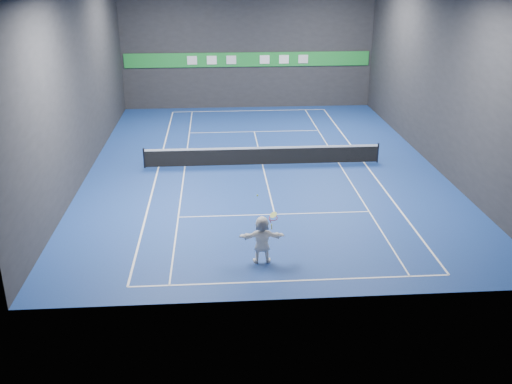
{
  "coord_description": "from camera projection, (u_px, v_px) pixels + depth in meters",
  "views": [
    {
      "loc": [
        -2.39,
        -28.52,
        10.05
      ],
      "look_at": [
        -0.88,
        -7.49,
        1.5
      ],
      "focal_mm": 40.0,
      "sensor_mm": 36.0,
      "label": 1
    }
  ],
  "objects": [
    {
      "name": "sideline_singles_right",
      "position": [
        339.0,
        163.0,
        30.57
      ],
      "size": [
        0.06,
        23.78,
        0.01
      ],
      "primitive_type": "cube",
      "color": "white",
      "rests_on": "ground"
    },
    {
      "name": "center_service_line",
      "position": [
        262.0,
        165.0,
        30.3
      ],
      "size": [
        0.06,
        12.8,
        0.01
      ],
      "primitive_type": "cube",
      "color": "white",
      "rests_on": "ground"
    },
    {
      "name": "tennis_racket",
      "position": [
        273.0,
        219.0,
        20.0
      ],
      "size": [
        0.38,
        0.37,
        0.68
      ],
      "color": "red",
      "rests_on": "player"
    },
    {
      "name": "service_line_far",
      "position": [
        254.0,
        132.0,
        36.22
      ],
      "size": [
        8.23,
        0.06,
        0.01
      ],
      "primitive_type": "cube",
      "color": "white",
      "rests_on": "ground"
    },
    {
      "name": "wall_right",
      "position": [
        438.0,
        78.0,
        29.21
      ],
      "size": [
        0.1,
        26.0,
        9.0
      ],
      "primitive_type": "cube",
      "color": "#252527",
      "rests_on": "ground"
    },
    {
      "name": "wall_front",
      "position": [
        300.0,
        167.0,
        16.59
      ],
      "size": [
        18.0,
        0.1,
        9.0
      ],
      "primitive_type": "cube",
      "color": "#252527",
      "rests_on": "ground"
    },
    {
      "name": "wall_back",
      "position": [
        248.0,
        45.0,
        40.63
      ],
      "size": [
        18.0,
        0.1,
        9.0
      ],
      "primitive_type": "cube",
      "color": "#252527",
      "rests_on": "ground"
    },
    {
      "name": "baseline_far",
      "position": [
        249.0,
        111.0,
        41.29
      ],
      "size": [
        10.98,
        0.08,
        0.01
      ],
      "primitive_type": "cube",
      "color": "white",
      "rests_on": "ground"
    },
    {
      "name": "baseline_near",
      "position": [
        291.0,
        281.0,
        19.31
      ],
      "size": [
        10.98,
        0.08,
        0.01
      ],
      "primitive_type": "cube",
      "color": "white",
      "rests_on": "ground"
    },
    {
      "name": "tennis_ball",
      "position": [
        257.0,
        195.0,
        19.75
      ],
      "size": [
        0.06,
        0.06,
        0.06
      ],
      "primitive_type": "sphere",
      "color": "#CFFB29",
      "rests_on": "player"
    },
    {
      "name": "player",
      "position": [
        262.0,
        239.0,
        20.23
      ],
      "size": [
        1.65,
        0.54,
        1.77
      ],
      "primitive_type": "imported",
      "rotation": [
        0.0,
        0.0,
        3.13
      ],
      "color": "white",
      "rests_on": "ground"
    },
    {
      "name": "wall_left",
      "position": [
        81.0,
        83.0,
        28.01
      ],
      "size": [
        0.1,
        26.0,
        9.0
      ],
      "primitive_type": "cube",
      "color": "#252527",
      "rests_on": "ground"
    },
    {
      "name": "tennis_net",
      "position": [
        263.0,
        155.0,
        30.1
      ],
      "size": [
        12.5,
        0.1,
        1.07
      ],
      "color": "black",
      "rests_on": "ground"
    },
    {
      "name": "sideline_doubles_right",
      "position": [
        364.0,
        162.0,
        30.66
      ],
      "size": [
        0.08,
        23.78,
        0.01
      ],
      "primitive_type": "cube",
      "color": "white",
      "rests_on": "ground"
    },
    {
      "name": "sideline_doubles_left",
      "position": [
        159.0,
        167.0,
        29.94
      ],
      "size": [
        0.08,
        23.78,
        0.01
      ],
      "primitive_type": "cube",
      "color": "white",
      "rests_on": "ground"
    },
    {
      "name": "sideline_singles_left",
      "position": [
        185.0,
        167.0,
        30.03
      ],
      "size": [
        0.06,
        23.78,
        0.01
      ],
      "primitive_type": "cube",
      "color": "white",
      "rests_on": "ground"
    },
    {
      "name": "ground",
      "position": [
        262.0,
        165.0,
        30.3
      ],
      "size": [
        26.0,
        26.0,
        0.0
      ],
      "primitive_type": "plane",
      "color": "navy",
      "rests_on": "ground"
    },
    {
      "name": "service_line_near",
      "position": [
        275.0,
        214.0,
        24.38
      ],
      "size": [
        8.23,
        0.06,
        0.01
      ],
      "primitive_type": "cube",
      "color": "white",
      "rests_on": "ground"
    },
    {
      "name": "sponsor_banner",
      "position": [
        248.0,
        60.0,
        40.94
      ],
      "size": [
        17.64,
        0.11,
        1.0
      ],
      "color": "#1E8D32",
      "rests_on": "wall_back"
    }
  ]
}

